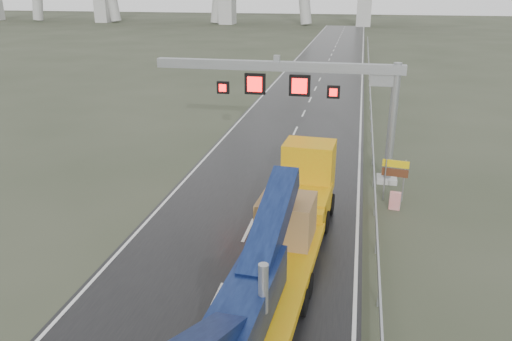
% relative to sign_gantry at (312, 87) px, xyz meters
% --- Properties ---
extents(road, '(11.00, 200.00, 0.02)m').
position_rel_sign_gantry_xyz_m(road, '(-2.10, 22.01, -5.60)').
color(road, black).
rests_on(road, ground).
extents(guardrail, '(0.20, 140.00, 1.40)m').
position_rel_sign_gantry_xyz_m(guardrail, '(4.00, 12.01, -4.91)').
color(guardrail, gray).
rests_on(guardrail, ground).
extents(sign_gantry, '(14.90, 1.20, 7.42)m').
position_rel_sign_gantry_xyz_m(sign_gantry, '(0.00, 0.00, 0.00)').
color(sign_gantry, '#B0B1AC').
rests_on(sign_gantry, ground).
extents(heavy_haul_truck, '(3.97, 19.58, 4.57)m').
position_rel_sign_gantry_xyz_m(heavy_haul_truck, '(0.06, -11.97, -3.84)').
color(heavy_haul_truck, '#C79B0B').
rests_on(heavy_haul_truck, ground).
extents(exit_sign_pair, '(1.41, 0.27, 2.43)m').
position_rel_sign_gantry_xyz_m(exit_sign_pair, '(5.00, -2.88, -3.91)').
color(exit_sign_pair, gray).
rests_on(exit_sign_pair, ground).
extents(striped_barrier, '(0.61, 0.39, 0.97)m').
position_rel_sign_gantry_xyz_m(striped_barrier, '(5.05, -3.99, -5.13)').
color(striped_barrier, red).
rests_on(striped_barrier, ground).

